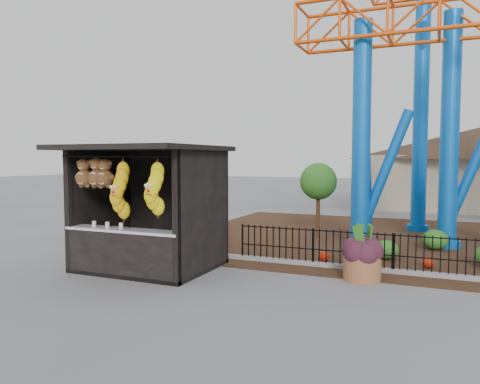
% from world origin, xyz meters
% --- Properties ---
extents(ground, '(120.00, 120.00, 0.00)m').
position_xyz_m(ground, '(0.00, 0.00, 0.00)').
color(ground, slate).
rests_on(ground, ground).
extents(mulch_bed, '(18.00, 12.00, 0.02)m').
position_xyz_m(mulch_bed, '(4.00, 8.00, 0.01)').
color(mulch_bed, '#331E11').
rests_on(mulch_bed, ground).
extents(curb, '(18.00, 0.18, 0.12)m').
position_xyz_m(curb, '(4.00, 3.00, 0.06)').
color(curb, gray).
rests_on(curb, ground).
extents(prize_booth, '(3.50, 3.40, 3.12)m').
position_xyz_m(prize_booth, '(-3.00, 0.92, 1.52)').
color(prize_booth, black).
rests_on(prize_booth, ground).
extents(terracotta_planter, '(0.97, 0.97, 0.57)m').
position_xyz_m(terracotta_planter, '(2.19, 2.08, 0.28)').
color(terracotta_planter, '#945936').
rests_on(terracotta_planter, ground).
extents(planter_foliage, '(0.70, 0.70, 0.64)m').
position_xyz_m(planter_foliage, '(2.19, 2.08, 0.89)').
color(planter_foliage, '#371622').
rests_on(planter_foliage, terracotta_planter).
extents(potted_plant, '(0.98, 0.91, 0.89)m').
position_xyz_m(potted_plant, '(1.99, 2.49, 0.44)').
color(potted_plant, '#27591A').
rests_on(potted_plant, ground).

